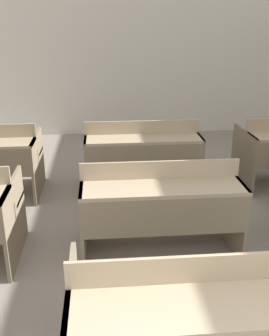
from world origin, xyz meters
The scene contains 4 objects.
wall_back centered at (0.00, 6.67, 1.43)m, with size 6.98×0.06×2.87m.
bench_front_center centered at (-0.18, 1.54, 0.46)m, with size 1.29×0.76×0.82m.
bench_second_center centered at (-0.16, 2.87, 0.46)m, with size 1.29×0.76×0.82m.
bench_third_center centered at (-0.17, 4.19, 0.46)m, with size 1.29×0.76×0.82m.
Camera 1 is at (-0.63, -0.03, 1.88)m, focal length 42.00 mm.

